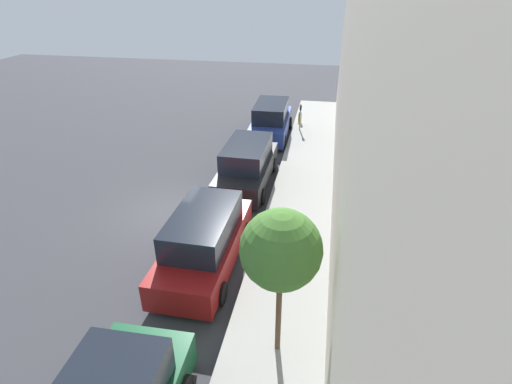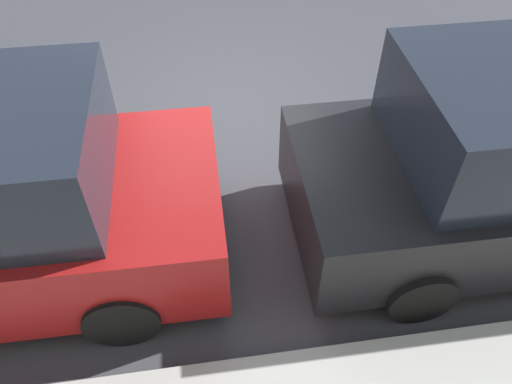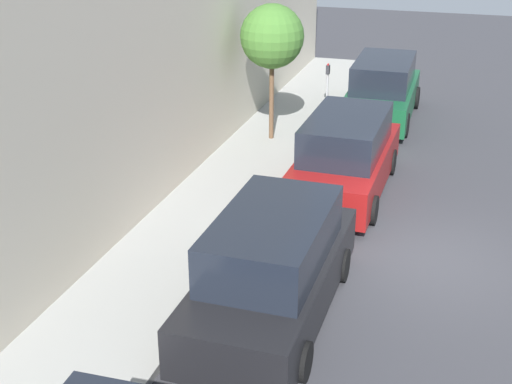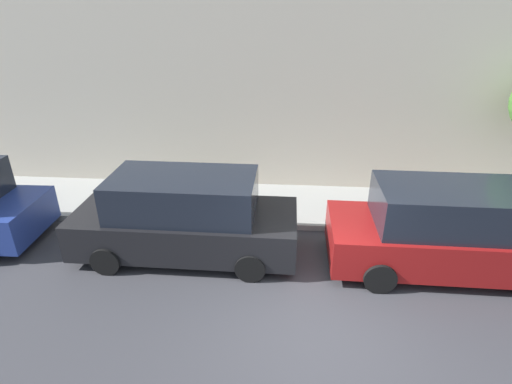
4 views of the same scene
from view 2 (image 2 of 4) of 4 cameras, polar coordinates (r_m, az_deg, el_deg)
ground_plane at (r=6.75m, az=-2.99°, el=8.94°), size 60.00×60.00×0.00m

